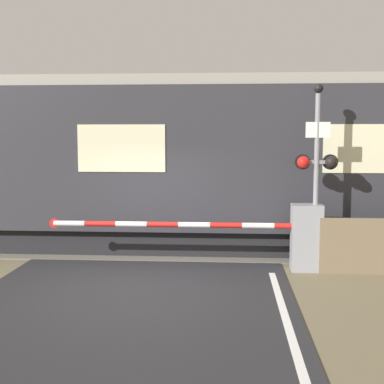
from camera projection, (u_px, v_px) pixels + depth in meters
ground_plane at (140, 286)px, 9.56m from camera, size 80.00×80.00×0.00m
track_bed at (163, 245)px, 12.94m from camera, size 36.00×3.20×0.13m
train at (133, 162)px, 12.77m from camera, size 18.81×2.78×3.99m
crossing_barrier at (287, 235)px, 10.63m from camera, size 5.52×0.44×1.33m
signal_post at (317, 166)px, 10.46m from camera, size 0.84×0.26×3.68m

